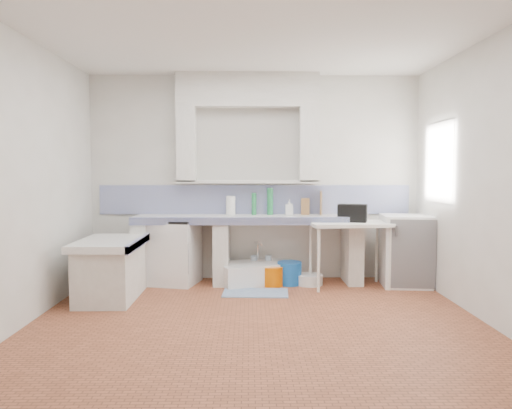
{
  "coord_description": "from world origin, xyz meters",
  "views": [
    {
      "loc": [
        -0.09,
        -4.7,
        1.5
      ],
      "look_at": [
        0.0,
        1.0,
        1.1
      ],
      "focal_mm": 33.96,
      "sensor_mm": 36.0,
      "label": 1
    }
  ],
  "objects_px": {
    "sink": "(258,274)",
    "fridge": "(405,250)",
    "stove": "(175,253)",
    "side_table": "(349,255)"
  },
  "relations": [
    {
      "from": "side_table",
      "to": "stove",
      "type": "bearing_deg",
      "value": 169.31
    },
    {
      "from": "stove",
      "to": "fridge",
      "type": "xyz_separation_m",
      "value": [
        3.03,
        -0.14,
        0.05
      ]
    },
    {
      "from": "sink",
      "to": "stove",
      "type": "bearing_deg",
      "value": 160.43
    },
    {
      "from": "side_table",
      "to": "fridge",
      "type": "bearing_deg",
      "value": 0.71
    },
    {
      "from": "fridge",
      "to": "sink",
      "type": "bearing_deg",
      "value": -178.83
    },
    {
      "from": "sink",
      "to": "fridge",
      "type": "relative_size",
      "value": 1.11
    },
    {
      "from": "stove",
      "to": "sink",
      "type": "distance_m",
      "value": 1.15
    },
    {
      "from": "side_table",
      "to": "fridge",
      "type": "height_order",
      "value": "fridge"
    },
    {
      "from": "sink",
      "to": "side_table",
      "type": "bearing_deg",
      "value": -32.09
    },
    {
      "from": "sink",
      "to": "fridge",
      "type": "height_order",
      "value": "fridge"
    }
  ]
}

